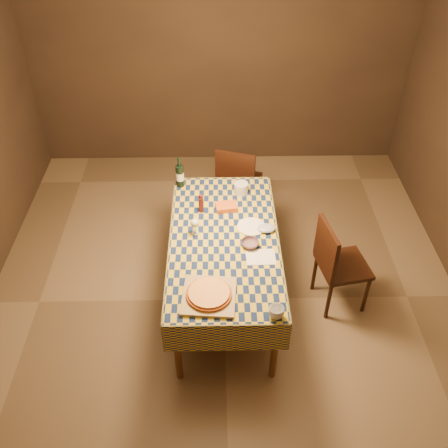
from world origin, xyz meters
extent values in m
plane|color=brown|center=(0.00, 0.00, 0.00)|extent=(5.00, 5.00, 0.00)
plane|color=white|center=(0.00, 0.00, 2.70)|extent=(5.00, 5.00, 0.00)
cube|color=#34271D|center=(0.00, 2.50, 1.35)|extent=(4.50, 0.10, 2.70)
cylinder|color=brown|center=(-0.38, -0.83, 0.38)|extent=(0.06, 0.06, 0.75)
cylinder|color=brown|center=(0.38, -0.83, 0.38)|extent=(0.06, 0.06, 0.75)
cylinder|color=brown|center=(-0.38, 0.83, 0.38)|extent=(0.06, 0.06, 0.75)
cylinder|color=brown|center=(0.38, 0.83, 0.38)|extent=(0.06, 0.06, 0.75)
cube|color=brown|center=(0.00, 0.00, 0.74)|extent=(0.90, 1.80, 0.03)
cube|color=olive|center=(0.00, 0.00, 0.76)|extent=(0.92, 1.82, 0.02)
cube|color=olive|center=(0.00, -0.92, 0.62)|extent=(0.94, 0.01, 0.30)
cube|color=olive|center=(0.00, 0.92, 0.62)|extent=(0.94, 0.01, 0.30)
cube|color=olive|center=(-0.47, 0.00, 0.62)|extent=(0.01, 1.84, 0.30)
cube|color=olive|center=(0.47, 0.00, 0.62)|extent=(0.01, 1.84, 0.30)
cube|color=#A4894D|center=(-0.13, -0.65, 0.78)|extent=(0.43, 0.43, 0.03)
cylinder|color=#944118|center=(-0.13, -0.65, 0.80)|extent=(0.44, 0.44, 0.02)
cylinder|color=orange|center=(-0.13, -0.65, 0.82)|extent=(0.40, 0.40, 0.02)
cylinder|color=#4B1111|center=(-0.20, 0.39, 0.85)|extent=(0.05, 0.05, 0.16)
sphere|color=#4B1111|center=(-0.20, 0.39, 0.95)|extent=(0.04, 0.04, 0.04)
imported|color=#634A53|center=(0.22, -0.08, 0.79)|extent=(0.18, 0.18, 0.05)
cylinder|color=silver|center=(-0.25, 0.08, 0.77)|extent=(0.08, 0.08, 0.00)
cylinder|color=silver|center=(-0.25, 0.08, 0.81)|extent=(0.01, 0.01, 0.07)
sphere|color=silver|center=(-0.25, 0.08, 0.88)|extent=(0.08, 0.08, 0.08)
ellipsoid|color=#3D0717|center=(-0.25, 0.08, 0.88)|extent=(0.05, 0.05, 0.03)
cylinder|color=black|center=(-0.41, 0.79, 0.88)|extent=(0.10, 0.10, 0.22)
cylinder|color=black|center=(-0.41, 0.79, 1.04)|extent=(0.04, 0.04, 0.09)
cylinder|color=beige|center=(-0.41, 0.79, 0.88)|extent=(0.10, 0.10, 0.08)
cylinder|color=silver|center=(0.17, 0.66, 0.82)|extent=(0.14, 0.14, 0.11)
cube|color=#CA591A|center=(0.03, 0.42, 0.79)|extent=(0.21, 0.16, 0.05)
cylinder|color=white|center=(0.24, 0.15, 0.78)|extent=(0.29, 0.29, 0.01)
imported|color=white|center=(0.36, -0.84, 0.82)|extent=(0.13, 0.13, 0.09)
cube|color=white|center=(0.30, -0.22, 0.77)|extent=(0.24, 0.19, 0.00)
ellipsoid|color=#A1A6CE|center=(0.37, 0.11, 0.79)|extent=(0.19, 0.16, 0.05)
cube|color=black|center=(0.19, 1.30, 0.45)|extent=(0.53, 0.53, 0.04)
cube|color=black|center=(0.13, 1.11, 0.70)|extent=(0.41, 0.16, 0.46)
cylinder|color=black|center=(0.42, 1.42, 0.21)|extent=(0.04, 0.04, 0.43)
cylinder|color=black|center=(0.08, 1.53, 0.21)|extent=(0.04, 0.04, 0.43)
cylinder|color=black|center=(0.31, 1.08, 0.21)|extent=(0.04, 0.04, 0.43)
cylinder|color=black|center=(-0.03, 1.19, 0.21)|extent=(0.04, 0.04, 0.43)
cube|color=black|center=(1.07, -0.02, 0.45)|extent=(0.49, 0.49, 0.04)
cube|color=black|center=(0.88, -0.06, 0.70)|extent=(0.12, 0.42, 0.46)
cylinder|color=black|center=(1.28, -0.16, 0.21)|extent=(0.04, 0.04, 0.43)
cylinder|color=black|center=(1.21, 0.19, 0.21)|extent=(0.04, 0.04, 0.43)
cylinder|color=black|center=(0.93, -0.23, 0.21)|extent=(0.04, 0.04, 0.43)
cylinder|color=black|center=(0.86, 0.12, 0.21)|extent=(0.04, 0.04, 0.43)
camera|label=1|loc=(-0.06, -3.16, 3.63)|focal=40.00mm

